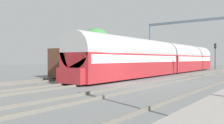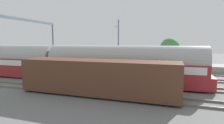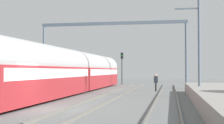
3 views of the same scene
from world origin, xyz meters
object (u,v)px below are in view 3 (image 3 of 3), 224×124
object	(u,v)px
railway_signal_far	(122,64)
person_crossing	(156,81)
catenary_gantry	(112,38)
passenger_train	(74,72)

from	to	relation	value
railway_signal_far	person_crossing	bearing A→B (deg)	-68.57
person_crossing	catenary_gantry	world-z (taller)	catenary_gantry
passenger_train	railway_signal_far	bearing A→B (deg)	83.79
railway_signal_far	passenger_train	bearing A→B (deg)	-96.21
catenary_gantry	passenger_train	bearing A→B (deg)	-105.07
railway_signal_far	catenary_gantry	world-z (taller)	catenary_gantry
passenger_train	catenary_gantry	distance (m)	9.31
person_crossing	catenary_gantry	xyz separation A→B (m)	(-5.34, 4.82, 4.93)
passenger_train	railway_signal_far	world-z (taller)	railway_signal_far
passenger_train	person_crossing	world-z (taller)	passenger_train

